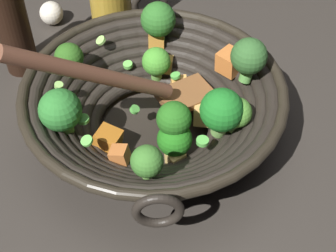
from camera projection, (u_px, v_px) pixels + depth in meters
ground_plane at (155, 133)px, 0.69m from camera, size 4.00×4.00×0.00m
wok at (155, 103)px, 0.65m from camera, size 0.37×0.34×0.22m
soy_sauce_bottle at (12, 25)px, 0.73m from camera, size 0.05×0.05×0.20m
garlic_bulb at (51, 13)px, 0.85m from camera, size 0.04×0.04×0.04m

